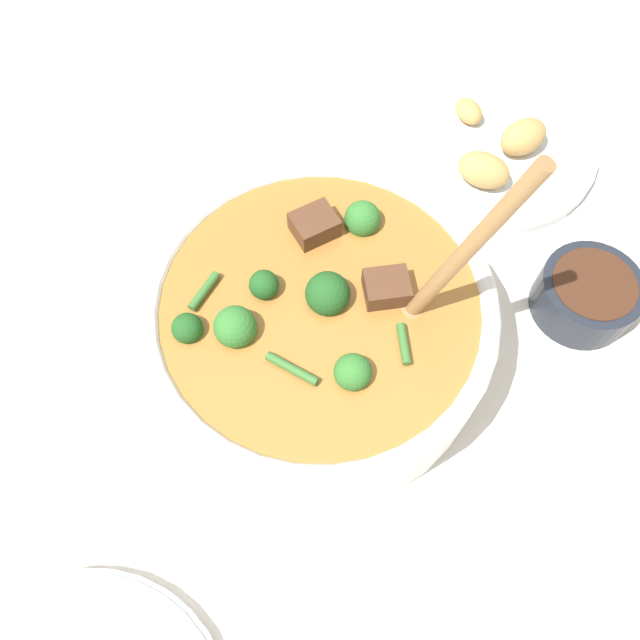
% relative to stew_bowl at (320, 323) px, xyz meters
% --- Properties ---
extents(ground_plane, '(4.00, 4.00, 0.00)m').
position_rel_stew_bowl_xyz_m(ground_plane, '(0.00, -0.00, -0.06)').
color(ground_plane, silver).
extents(stew_bowl, '(0.29, 0.29, 0.27)m').
position_rel_stew_bowl_xyz_m(stew_bowl, '(0.00, 0.00, 0.00)').
color(stew_bowl, white).
rests_on(stew_bowl, ground_plane).
extents(condiment_bowl, '(0.09, 0.09, 0.05)m').
position_rel_stew_bowl_xyz_m(condiment_bowl, '(0.11, 0.22, -0.03)').
color(condiment_bowl, '#232833').
rests_on(condiment_bowl, ground_plane).
extents(food_plate, '(0.25, 0.25, 0.05)m').
position_rel_stew_bowl_xyz_m(food_plate, '(-0.08, 0.29, -0.05)').
color(food_plate, white).
rests_on(food_plate, ground_plane).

